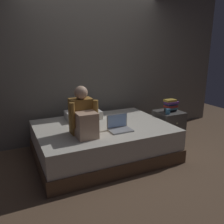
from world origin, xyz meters
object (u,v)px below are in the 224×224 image
at_px(nightstand, 168,126).
at_px(person_sitting, 83,117).
at_px(pillow, 83,115).
at_px(mug, 168,112).
at_px(laptop, 119,126).
at_px(book_stack, 171,105).
at_px(bed, 103,141).

relative_size(nightstand, person_sitting, 0.84).
relative_size(pillow, mug, 6.22).
height_order(laptop, book_stack, book_stack).
xyz_separation_m(bed, mug, (1.17, -0.07, 0.35)).
distance_m(laptop, mug, 1.07).
bearing_deg(book_stack, mug, -141.14).
bearing_deg(pillow, book_stack, -14.77).
bearing_deg(bed, laptop, -66.78).
bearing_deg(bed, pillow, 108.77).
relative_size(person_sitting, book_stack, 2.75).
relative_size(nightstand, book_stack, 2.31).
distance_m(bed, mug, 1.22).
bearing_deg(mug, nightstand, 42.69).
height_order(laptop, pillow, laptop).
bearing_deg(person_sitting, nightstand, 10.01).
distance_m(person_sitting, mug, 1.57).
bearing_deg(book_stack, pillow, 165.23).
xyz_separation_m(bed, laptop, (0.13, -0.30, 0.31)).
xyz_separation_m(bed, person_sitting, (-0.38, -0.25, 0.50)).
relative_size(nightstand, pillow, 0.98).
bearing_deg(nightstand, mug, -137.31).
distance_m(nightstand, pillow, 1.54).
relative_size(bed, pillow, 3.57).
xyz_separation_m(nightstand, person_sitting, (-1.68, -0.30, 0.48)).
distance_m(laptop, pillow, 0.80).
distance_m(nightstand, mug, 0.37).
xyz_separation_m(person_sitting, book_stack, (1.72, 0.31, -0.09)).
bearing_deg(nightstand, laptop, -163.47).
relative_size(bed, mug, 22.22).
relative_size(laptop, pillow, 0.57).
relative_size(book_stack, mug, 2.65).
distance_m(bed, nightstand, 1.30).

